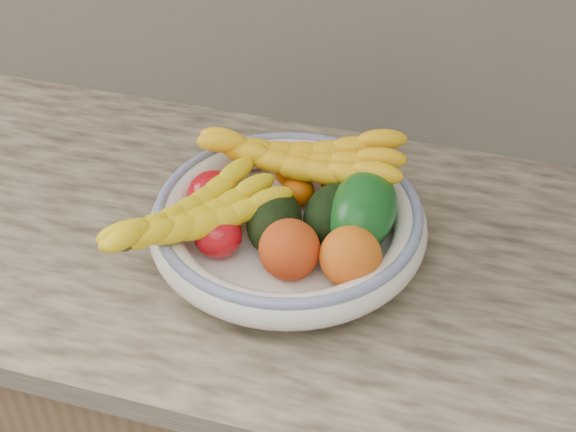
% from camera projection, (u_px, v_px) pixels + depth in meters
% --- Properties ---
extents(kitchen_counter, '(2.44, 0.66, 1.40)m').
position_uv_depth(kitchen_counter, '(292.00, 416.00, 1.45)').
color(kitchen_counter, brown).
rests_on(kitchen_counter, ground).
extents(fruit_bowl, '(0.39, 0.39, 0.08)m').
position_uv_depth(fruit_bowl, '(288.00, 222.00, 1.12)').
color(fruit_bowl, silver).
rests_on(fruit_bowl, kitchen_counter).
extents(clementine_back_left, '(0.06, 0.06, 0.05)m').
position_uv_depth(clementine_back_left, '(292.00, 171.00, 1.21)').
color(clementine_back_left, orange).
rests_on(clementine_back_left, fruit_bowl).
extents(clementine_back_right, '(0.07, 0.07, 0.05)m').
position_uv_depth(clementine_back_right, '(336.00, 178.00, 1.19)').
color(clementine_back_right, '#DD5C04').
rests_on(clementine_back_right, fruit_bowl).
extents(clementine_back_mid, '(0.06, 0.06, 0.04)m').
position_uv_depth(clementine_back_mid, '(298.00, 191.00, 1.17)').
color(clementine_back_mid, '#E76404').
rests_on(clementine_back_mid, fruit_bowl).
extents(tomato_left, '(0.08, 0.08, 0.07)m').
position_uv_depth(tomato_left, '(214.00, 195.00, 1.15)').
color(tomato_left, '#AA0910').
rests_on(tomato_left, fruit_bowl).
extents(tomato_near_left, '(0.09, 0.09, 0.06)m').
position_uv_depth(tomato_near_left, '(218.00, 235.00, 1.08)').
color(tomato_near_left, red).
rests_on(tomato_near_left, fruit_bowl).
extents(avocado_center, '(0.10, 0.13, 0.08)m').
position_uv_depth(avocado_center, '(274.00, 222.00, 1.10)').
color(avocado_center, black).
rests_on(avocado_center, fruit_bowl).
extents(avocado_right, '(0.09, 0.12, 0.08)m').
position_uv_depth(avocado_right, '(333.00, 213.00, 1.11)').
color(avocado_right, black).
rests_on(avocado_right, fruit_bowl).
extents(green_mango, '(0.12, 0.14, 0.12)m').
position_uv_depth(green_mango, '(362.00, 211.00, 1.10)').
color(green_mango, '#0E4C17').
rests_on(green_mango, fruit_bowl).
extents(peach_front, '(0.09, 0.09, 0.08)m').
position_uv_depth(peach_front, '(289.00, 249.00, 1.05)').
color(peach_front, orange).
rests_on(peach_front, fruit_bowl).
extents(peach_right, '(0.08, 0.08, 0.08)m').
position_uv_depth(peach_right, '(350.00, 257.00, 1.04)').
color(peach_right, orange).
rests_on(peach_right, fruit_bowl).
extents(banana_bunch_back, '(0.33, 0.15, 0.09)m').
position_uv_depth(banana_bunch_back, '(300.00, 163.00, 1.16)').
color(banana_bunch_back, yellow).
rests_on(banana_bunch_back, fruit_bowl).
extents(banana_bunch_front, '(0.26, 0.30, 0.08)m').
position_uv_depth(banana_bunch_front, '(193.00, 221.00, 1.07)').
color(banana_bunch_front, yellow).
rests_on(banana_bunch_front, fruit_bowl).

